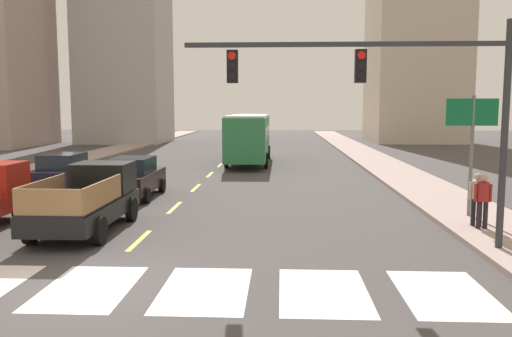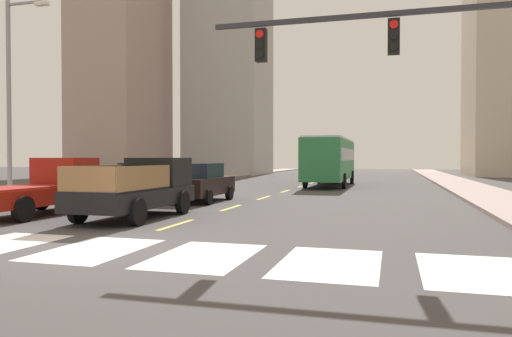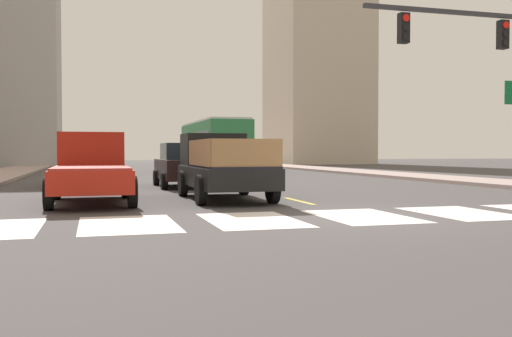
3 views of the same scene
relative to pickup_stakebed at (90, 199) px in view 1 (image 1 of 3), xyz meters
The scene contains 24 objects.
ground_plane 5.84m from the pickup_stakebed, 70.44° to the right, with size 160.00×160.00×0.00m, color #444041.
sidewalk_right 17.88m from the pickup_stakebed, 44.73° to the left, with size 3.15×110.00×0.15m, color #A78F8A.
sidewalk_left 15.38m from the pickup_stakebed, 125.07° to the left, with size 3.15×110.00×0.15m, color #A78F8A.
crosswalk_stripe_3 5.84m from the pickup_stakebed, 70.44° to the right, with size 1.83×2.91×0.01m, color silver.
crosswalk_stripe_4 7.06m from the pickup_stakebed, 50.93° to the right, with size 1.83×2.91×0.01m, color silver.
crosswalk_stripe_5 8.82m from the pickup_stakebed, 38.25° to the right, with size 1.83×2.91×0.01m, color silver.
crosswalk_stripe_6 10.87m from the pickup_stakebed, 30.10° to the right, with size 1.83×2.91×0.01m, color silver.
lane_dash_0 2.58m from the pickup_stakebed, 36.58° to the right, with size 0.16×2.40×0.01m, color gold.
lane_dash_1 4.16m from the pickup_stakebed, 61.58° to the left, with size 0.16×2.40×0.01m, color gold.
lane_dash_2 8.83m from the pickup_stakebed, 77.30° to the left, with size 0.16×2.40×0.01m, color gold.
lane_dash_3 13.74m from the pickup_stakebed, 81.90° to the left, with size 0.16×2.40×0.01m, color gold.
lane_dash_4 18.69m from the pickup_stakebed, 84.06° to the left, with size 0.16×2.40×0.01m, color gold.
lane_dash_5 23.66m from the pickup_stakebed, 85.32° to the left, with size 0.16×2.40×0.01m, color gold.
lane_dash_6 28.65m from the pickup_stakebed, 86.13° to the left, with size 0.16×2.40×0.01m, color gold.
lane_dash_7 33.64m from the pickup_stakebed, 86.71° to the left, with size 0.16×2.40×0.01m, color gold.
pickup_stakebed is the anchor object (origin of this frame).
city_bus 20.12m from the pickup_stakebed, 79.09° to the left, with size 2.72×10.80×3.32m.
sedan_far 5.76m from the pickup_stakebed, 92.66° to the left, with size 2.02×4.40×1.72m.
sedan_near_left 8.45m from the pickup_stakebed, 118.07° to the left, with size 2.02×4.40×1.72m.
traffic_signal_gantry 9.91m from the pickup_stakebed, 14.08° to the right, with size 8.31×0.27×6.00m.
direction_sign_green 12.66m from the pickup_stakebed, ahead, with size 1.70×0.12×4.20m.
pedestrian_waiting 12.09m from the pickup_stakebed, ahead, with size 0.53×0.34×1.64m.
pedestrian_walking 12.07m from the pickup_stakebed, ahead, with size 0.53×0.34×1.64m.
block_mid_left 45.20m from the pickup_stakebed, 105.01° to the left, with size 8.84×9.09×28.98m, color #ADA7A6.
Camera 1 is at (4.06, -10.55, 3.79)m, focal length 36.79 mm.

